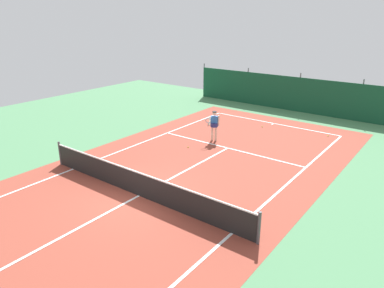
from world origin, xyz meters
TOP-DOWN VIEW (x-y plane):
  - ground_plane at (0.00, 0.00)m, footprint 36.00×36.00m
  - court_surface at (0.00, 0.00)m, footprint 11.02×26.60m
  - tennis_net at (0.00, 0.00)m, footprint 10.12×0.10m
  - back_fence at (-0.00, 16.16)m, footprint 16.30×0.98m
  - tennis_player at (-1.24, 6.95)m, footprint 0.56×0.83m
  - tennis_ball_near_player at (-0.24, 10.76)m, footprint 0.07×0.07m
  - tennis_ball_midcourt at (3.52, 11.44)m, footprint 0.07×0.07m
  - tennis_ball_by_sideline at (-1.68, 5.23)m, footprint 0.07×0.07m
  - parked_car at (3.17, 18.13)m, footprint 2.12×4.25m

SIDE VIEW (x-z plane):
  - ground_plane at x=0.00m, z-range 0.00..0.00m
  - court_surface at x=0.00m, z-range 0.00..0.01m
  - tennis_ball_near_player at x=-0.24m, z-range 0.00..0.07m
  - tennis_ball_midcourt at x=3.52m, z-range 0.00..0.07m
  - tennis_ball_by_sideline at x=-1.68m, z-range 0.00..0.07m
  - tennis_net at x=0.00m, z-range -0.04..1.06m
  - back_fence at x=0.00m, z-range -0.68..2.02m
  - parked_car at x=3.17m, z-range 0.00..1.68m
  - tennis_player at x=-1.24m, z-range 0.14..1.78m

